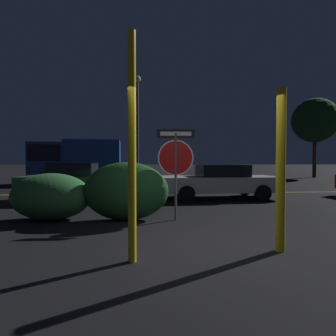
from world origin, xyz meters
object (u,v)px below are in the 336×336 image
(passing_car_3, at_px, (219,181))
(hedge_bush_1, at_px, (51,197))
(stop_sign, at_px, (176,157))
(hedge_bush_2, at_px, (126,191))
(street_lamp, at_px, (137,115))
(yellow_pole_right, at_px, (281,170))
(passing_car_2, at_px, (77,182))
(tree_0, at_px, (315,121))
(yellow_pole_left, at_px, (132,147))
(delivery_truck, at_px, (75,159))

(passing_car_3, bearing_deg, hedge_bush_1, 122.13)
(stop_sign, xyz_separation_m, hedge_bush_1, (-3.07, 0.24, -0.98))
(hedge_bush_2, distance_m, street_lamp, 11.06)
(hedge_bush_2, distance_m, passing_car_3, 4.89)
(street_lamp, bearing_deg, hedge_bush_1, -99.70)
(hedge_bush_1, height_order, passing_car_3, passing_car_3)
(yellow_pole_right, relative_size, passing_car_2, 0.66)
(passing_car_2, distance_m, tree_0, 22.51)
(hedge_bush_1, bearing_deg, yellow_pole_right, -30.12)
(hedge_bush_1, bearing_deg, passing_car_2, 94.66)
(street_lamp, bearing_deg, yellow_pole_left, -88.25)
(stop_sign, distance_m, yellow_pole_left, 2.79)
(stop_sign, distance_m, delivery_truck, 12.44)
(stop_sign, bearing_deg, street_lamp, 99.35)
(stop_sign, bearing_deg, yellow_pole_right, -56.55)
(delivery_truck, height_order, street_lamp, street_lamp)
(tree_0, bearing_deg, street_lamp, -159.42)
(stop_sign, xyz_separation_m, yellow_pole_right, (1.44, -2.37, -0.26))
(yellow_pole_right, relative_size, hedge_bush_2, 1.26)
(delivery_truck, relative_size, tree_0, 0.79)
(hedge_bush_2, distance_m, delivery_truck, 11.93)
(passing_car_3, height_order, tree_0, tree_0)
(passing_car_2, distance_m, passing_car_3, 5.45)
(yellow_pole_right, bearing_deg, hedge_bush_1, 149.88)
(hedge_bush_2, bearing_deg, tree_0, 46.03)
(passing_car_2, distance_m, street_lamp, 8.08)
(hedge_bush_1, xyz_separation_m, passing_car_3, (5.18, 3.41, 0.10))
(hedge_bush_2, relative_size, tree_0, 0.29)
(passing_car_3, height_order, delivery_truck, delivery_truck)
(stop_sign, height_order, passing_car_3, stop_sign)
(stop_sign, relative_size, passing_car_3, 0.48)
(hedge_bush_2, bearing_deg, stop_sign, -3.06)
(yellow_pole_left, bearing_deg, passing_car_3, 64.31)
(delivery_truck, xyz_separation_m, tree_0, (20.02, 5.25, 3.60))
(stop_sign, relative_size, delivery_truck, 0.39)
(stop_sign, bearing_deg, tree_0, 50.59)
(yellow_pole_right, height_order, hedge_bush_2, yellow_pole_right)
(stop_sign, distance_m, passing_car_3, 4.31)
(hedge_bush_1, relative_size, passing_car_2, 0.49)
(hedge_bush_2, xyz_separation_m, street_lamp, (-0.11, 10.41, 3.74))
(hedge_bush_1, distance_m, delivery_truck, 11.25)
(stop_sign, height_order, yellow_pole_right, yellow_pole_right)
(yellow_pole_right, bearing_deg, tree_0, 55.05)
(passing_car_2, relative_size, tree_0, 0.55)
(yellow_pole_right, relative_size, tree_0, 0.36)
(stop_sign, xyz_separation_m, hedge_bush_2, (-1.21, 0.06, -0.85))
(passing_car_2, bearing_deg, street_lamp, 162.44)
(stop_sign, height_order, passing_car_2, stop_sign)
(passing_car_2, bearing_deg, stop_sign, 41.68)
(stop_sign, xyz_separation_m, delivery_truck, (-5.43, 11.19, 0.05))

